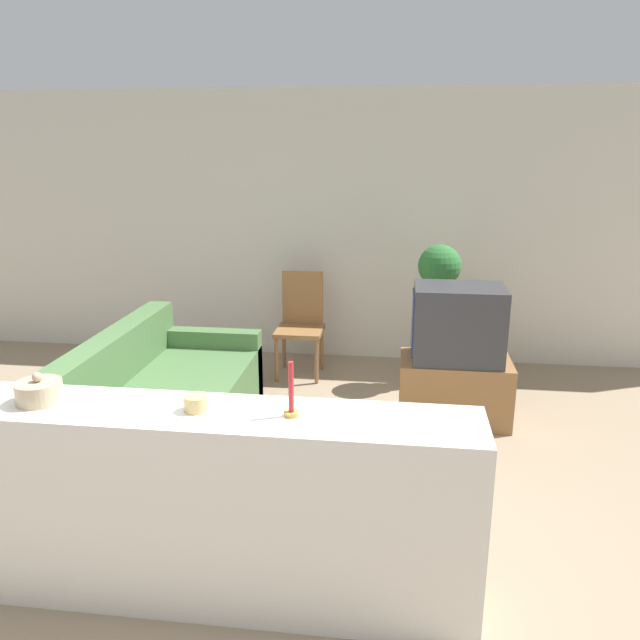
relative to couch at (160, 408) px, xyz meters
The scene contains 12 objects.
ground_plane 1.42m from the couch, 60.10° to the right, with size 14.00×14.00×0.00m, color gray.
wall_back 2.56m from the couch, 72.75° to the left, with size 9.00×0.06×2.70m.
couch is the anchor object (origin of this frame).
tv_stand 2.32m from the couch, 18.69° to the left, with size 0.88×0.53×0.51m.
television 2.37m from the couch, 18.74° to the left, with size 0.71×0.50×0.60m.
wooden_chair 1.84m from the couch, 64.20° to the left, with size 0.44×0.44×0.99m.
plant_stand 2.59m from the couch, 36.58° to the left, with size 0.20×0.20×0.81m.
potted_plant 2.70m from the couch, 36.58° to the left, with size 0.39×0.39×0.50m.
foreground_counter 1.67m from the couch, 65.39° to the right, with size 2.89×0.44×0.99m.
decorative_bowl 1.69m from the couch, 88.24° to the right, with size 0.22×0.22×0.15m.
candle_jar 1.87m from the couch, 61.60° to the right, with size 0.11×0.11×0.07m.
candlestick 2.12m from the couch, 50.13° to the right, with size 0.07×0.07×0.26m.
Camera 1 is at (1.03, -2.86, 2.18)m, focal length 35.00 mm.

